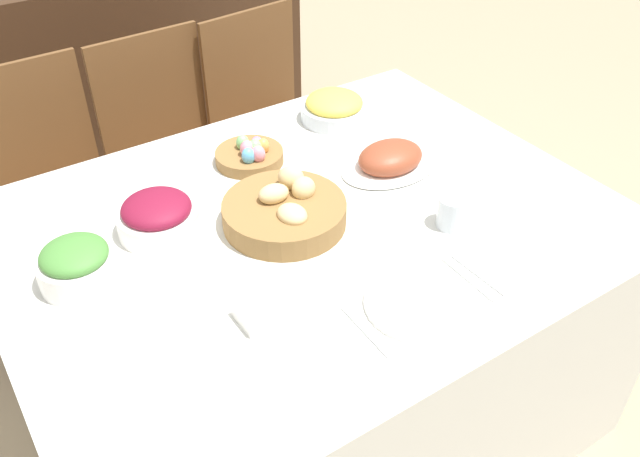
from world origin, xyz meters
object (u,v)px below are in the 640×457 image
at_px(fork, 365,331).
at_px(bread_basket, 285,211).
at_px(chair_far_left, 52,189).
at_px(knife, 468,279).
at_px(ham_platter, 390,159).
at_px(chair_far_right, 271,121).
at_px(chair_far_center, 173,151).
at_px(sideboard, 149,61).
at_px(dinner_plate, 419,303).
at_px(butter_dish, 268,309).
at_px(pineapple_bowl, 334,107).
at_px(beet_salad_bowl, 158,216).
at_px(spoon, 478,275).
at_px(drinking_cup, 452,212).
at_px(egg_basket, 250,154).
at_px(green_salad_bowl, 77,264).

bearing_deg(fork, bread_basket, 83.34).
xyz_separation_m(chair_far_left, knife, (0.62, -1.34, 0.28)).
height_order(bread_basket, knife, bread_basket).
bearing_deg(bread_basket, ham_platter, 8.85).
distance_m(chair_far_left, chair_far_right, 0.87).
relative_size(chair_far_right, fork, 5.28).
bearing_deg(chair_far_center, sideboard, 70.72).
relative_size(ham_platter, dinner_plate, 1.25).
bearing_deg(butter_dish, pineapple_bowl, 46.40).
bearing_deg(knife, fork, -178.65).
xyz_separation_m(sideboard, pineapple_bowl, (0.08, -1.44, 0.35)).
bearing_deg(sideboard, beet_salad_bowl, -109.75).
distance_m(dinner_plate, spoon, 0.18).
relative_size(pineapple_bowl, fork, 1.24).
bearing_deg(bread_basket, spoon, -57.69).
height_order(pineapple_bowl, knife, pineapple_bowl).
distance_m(beet_salad_bowl, fork, 0.60).
bearing_deg(drinking_cup, fork, -156.07).
distance_m(chair_far_right, spoon, 1.39).
bearing_deg(butter_dish, dinner_plate, -28.37).
xyz_separation_m(egg_basket, dinner_plate, (0.02, -0.71, -0.02)).
relative_size(bread_basket, pineapple_bowl, 1.48).
bearing_deg(chair_far_left, fork, -78.22).
bearing_deg(bread_basket, fork, -98.01).
xyz_separation_m(pineapple_bowl, beet_salad_bowl, (-0.69, -0.24, 0.01)).
distance_m(ham_platter, dinner_plate, 0.56).
height_order(beet_salad_bowl, dinner_plate, beet_salad_bowl).
height_order(beet_salad_bowl, butter_dish, beet_salad_bowl).
bearing_deg(drinking_cup, egg_basket, 117.16).
relative_size(chair_far_center, ham_platter, 2.97).
xyz_separation_m(beet_salad_bowl, butter_dish, (0.08, -0.40, -0.03)).
bearing_deg(butter_dish, sideboard, 75.83).
bearing_deg(pineapple_bowl, dinner_plate, -112.06).
bearing_deg(pineapple_bowl, butter_dish, -133.60).
xyz_separation_m(sideboard, green_salad_bowl, (-0.82, -1.75, 0.36)).
distance_m(chair_far_right, sideboard, 0.91).
xyz_separation_m(dinner_plate, butter_dish, (-0.29, 0.16, 0.01)).
xyz_separation_m(chair_far_left, sideboard, (0.71, 0.89, -0.03)).
distance_m(chair_far_center, ham_platter, 0.97).
height_order(beet_salad_bowl, drinking_cup, beet_salad_bowl).
distance_m(sideboard, bread_basket, 1.88).
relative_size(pineapple_bowl, spoon, 1.24).
bearing_deg(dinner_plate, spoon, 0.00).
relative_size(green_salad_bowl, dinner_plate, 0.73).
height_order(green_salad_bowl, knife, green_salad_bowl).
distance_m(egg_basket, knife, 0.73).
xyz_separation_m(pineapple_bowl, drinking_cup, (-0.07, -0.62, 0.00)).
xyz_separation_m(chair_far_left, butter_dish, (0.19, -1.19, 0.29)).
xyz_separation_m(egg_basket, drinking_cup, (0.27, -0.54, 0.01)).
distance_m(dinner_plate, fork, 0.15).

